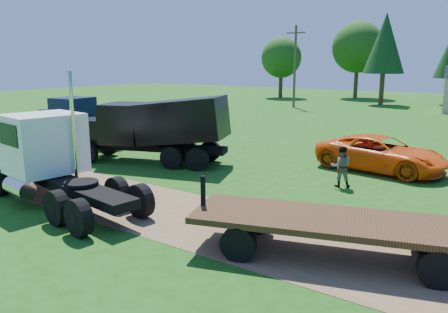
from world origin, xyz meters
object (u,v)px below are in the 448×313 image
Objects in this scene: black_dump_truck at (156,126)px; orange_pickup at (381,154)px; flatbed_trailer at (335,227)px; navy_truck at (80,120)px; white_semi_tractor at (46,157)px.

black_dump_truck reaches higher than orange_pickup.
orange_pickup is at bearing 81.70° from flatbed_trailer.
navy_truck is 20.46m from flatbed_trailer.
black_dump_truck is (-0.85, 6.70, 0.28)m from white_semi_tractor.
white_semi_tractor is 14.53m from orange_pickup.
navy_truck is (-8.69, 8.15, -0.15)m from white_semi_tractor.
flatbed_trailer is (11.41, -5.44, -1.07)m from black_dump_truck.
white_semi_tractor reaches higher than orange_pickup.
orange_pickup is (9.76, 4.75, -1.06)m from black_dump_truck.
white_semi_tractor is 11.91m from navy_truck.
white_semi_tractor reaches higher than black_dump_truck.
flatbed_trailer reaches higher than orange_pickup.
navy_truck reaches higher than orange_pickup.
flatbed_trailer is at bearing -163.02° from orange_pickup.
black_dump_truck is at bearing 137.02° from flatbed_trailer.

